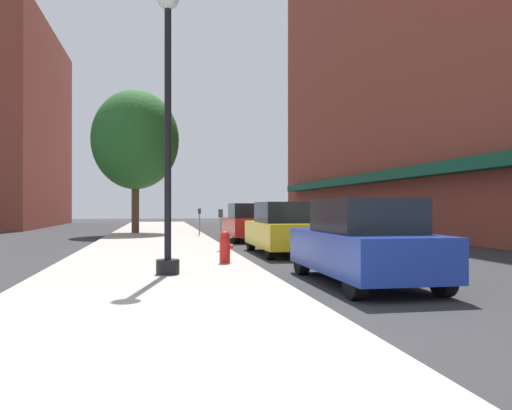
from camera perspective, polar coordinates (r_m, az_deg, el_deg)
ground_plane at (r=23.98m, az=-1.16°, el=-3.81°), size 90.00×90.00×0.00m
sidewalk_slab at (r=24.66m, az=-10.77°, el=-3.57°), size 4.80×50.00×0.12m
building_right_brick at (r=33.32m, az=17.79°, el=19.50°), size 6.80×40.00×25.52m
building_far_background at (r=44.46m, az=-25.13°, el=7.67°), size 6.80×18.00×15.21m
lamppost at (r=11.04m, az=-9.59°, el=8.63°), size 0.48×0.48×5.90m
fire_hydrant at (r=12.97m, az=-3.41°, el=-4.57°), size 0.33×0.26×0.79m
parking_meter_near at (r=25.72m, az=-6.18°, el=-1.45°), size 0.14×0.09×1.31m
parking_meter_far at (r=16.83m, az=-3.88°, el=-2.11°), size 0.14×0.09×1.31m
tree_near at (r=28.95m, az=-13.02°, el=6.93°), size 4.63×4.63×7.66m
car_blue at (r=10.36m, az=11.62°, el=-4.06°), size 1.80×4.30×1.66m
car_yellow at (r=16.59m, az=3.07°, el=-2.62°), size 1.80×4.30×1.66m
car_red at (r=23.19m, az=-0.85°, el=-1.93°), size 1.80×4.30×1.66m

